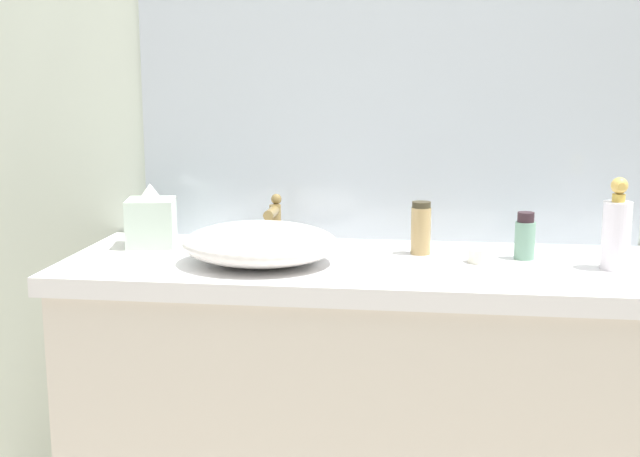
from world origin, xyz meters
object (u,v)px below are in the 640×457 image
at_px(lotion_bottle, 421,228).
at_px(tissue_box, 151,220).
at_px(soap_dispenser, 616,231).
at_px(sink_basin, 260,243).
at_px(candle_jar, 480,256).
at_px(perfume_bottle, 525,237).

distance_m(lotion_bottle, tissue_box, 0.70).
bearing_deg(soap_dispenser, sink_basin, -176.47).
height_order(sink_basin, tissue_box, tissue_box).
bearing_deg(candle_jar, tissue_box, 174.51).
bearing_deg(tissue_box, perfume_bottle, -1.72).
bearing_deg(perfume_bottle, tissue_box, 178.28).
height_order(soap_dispenser, perfume_bottle, soap_dispenser).
xyz_separation_m(soap_dispenser, perfume_bottle, (-0.19, 0.08, -0.04)).
distance_m(perfume_bottle, candle_jar, 0.13).
bearing_deg(lotion_bottle, sink_basin, -157.76).
height_order(lotion_bottle, candle_jar, lotion_bottle).
bearing_deg(lotion_bottle, perfume_bottle, -5.26).
height_order(soap_dispenser, tissue_box, soap_dispenser).
distance_m(soap_dispenser, candle_jar, 0.31).
xyz_separation_m(sink_basin, soap_dispenser, (0.82, 0.05, 0.04)).
relative_size(soap_dispenser, candle_jar, 3.52).
height_order(lotion_bottle, perfume_bottle, lotion_bottle).
height_order(soap_dispenser, candle_jar, soap_dispenser).
distance_m(soap_dispenser, perfume_bottle, 0.21).
distance_m(lotion_bottle, perfume_bottle, 0.25).
distance_m(tissue_box, candle_jar, 0.85).
height_order(perfume_bottle, tissue_box, tissue_box).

